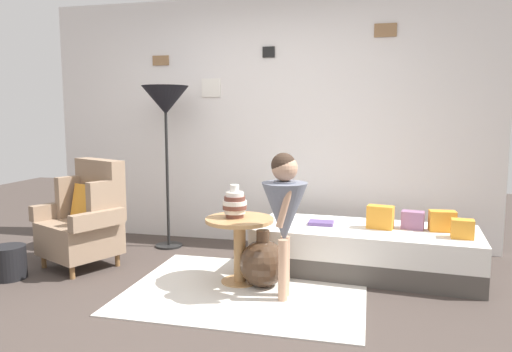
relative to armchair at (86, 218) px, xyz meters
name	(u,v)px	position (x,y,z in m)	size (l,w,h in m)	color
ground_plane	(204,311)	(1.40, -0.73, -0.44)	(12.00, 12.00, 0.00)	#423833
gallery_wall	(264,122)	(1.40, 1.22, 0.86)	(4.80, 0.12, 2.60)	silver
rug	(247,290)	(1.59, -0.28, -0.43)	(1.85, 1.47, 0.01)	silver
armchair	(86,218)	(0.00, 0.00, 0.00)	(0.89, 0.81, 0.97)	olive
daybed	(365,250)	(2.49, 0.40, -0.24)	(1.96, 0.95, 0.40)	#4C4742
pillow_head	(462,229)	(3.25, 0.21, 0.04)	(0.17, 0.12, 0.15)	orange
pillow_mid	(442,221)	(3.12, 0.42, 0.05)	(0.21, 0.12, 0.17)	orange
pillow_back	(413,220)	(2.89, 0.45, 0.04)	(0.19, 0.12, 0.15)	gray
pillow_extra	(380,217)	(2.61, 0.40, 0.06)	(0.22, 0.12, 0.20)	orange
side_table	(240,237)	(1.49, -0.13, -0.05)	(0.56, 0.56, 0.55)	tan
vase_striped	(235,204)	(1.45, -0.11, 0.22)	(0.20, 0.20, 0.27)	brown
floor_lamp	(166,105)	(0.47, 0.75, 1.04)	(0.48, 0.48, 1.67)	black
person_child	(284,207)	(1.91, -0.38, 0.27)	(0.34, 0.34, 1.11)	tan
book_on_daybed	(321,223)	(2.10, 0.42, -0.02)	(0.22, 0.16, 0.03)	#614987
demijohn_near	(263,263)	(1.70, -0.16, -0.25)	(0.38, 0.38, 0.46)	#473323
magazine_basket	(9,262)	(-0.44, -0.48, -0.30)	(0.28, 0.28, 0.28)	black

